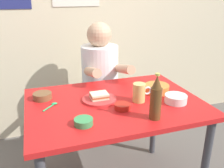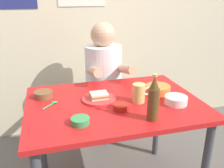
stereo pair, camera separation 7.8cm
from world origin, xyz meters
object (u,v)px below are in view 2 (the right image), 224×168
beer_mug (139,93)px  beer_bottle (153,100)px  soup_bowl_orange (158,89)px  dining_table (114,114)px  stool (104,111)px  sandwich (99,95)px  plate_orange (99,99)px  person_seated (104,69)px

beer_mug → beer_bottle: size_ratio=0.48×
beer_bottle → soup_bowl_orange: 0.39m
dining_table → stool: bearing=82.6°
dining_table → beer_mug: size_ratio=8.73×
dining_table → sandwich: (-0.09, 0.04, 0.13)m
plate_orange → beer_bottle: 0.41m
person_seated → beer_bottle: bearing=-86.4°
sandwich → beer_mug: bearing=-21.5°
plate_orange → beer_mug: beer_mug is taller
stool → person_seated: bearing=-90.0°
soup_bowl_orange → sandwich: bearing=-179.2°
stool → soup_bowl_orange: bearing=-66.9°
dining_table → beer_bottle: bearing=-64.1°
dining_table → person_seated: size_ratio=1.53×
stool → beer_mug: beer_mug is taller
person_seated → plate_orange: person_seated is taller
beer_mug → sandwich: bearing=158.5°
stool → soup_bowl_orange: size_ratio=2.65×
stool → sandwich: size_ratio=4.09×
stool → sandwich: bearing=-106.2°
dining_table → sandwich: 0.16m
soup_bowl_orange → plate_orange: bearing=-179.2°
stool → dining_table: bearing=-97.4°
stool → person_seated: person_seated is taller
soup_bowl_orange → beer_bottle: bearing=-119.8°
person_seated → plate_orange: size_ratio=3.27×
plate_orange → stool: bearing=73.8°
stool → beer_bottle: beer_bottle is taller
sandwich → beer_bottle: beer_bottle is taller
dining_table → beer_bottle: size_ratio=4.20×
plate_orange → soup_bowl_orange: size_ratio=1.29×
beer_mug → beer_bottle: (-0.01, -0.23, 0.06)m
sandwich → stool: bearing=73.8°
soup_bowl_orange → beer_mug: bearing=-150.9°
beer_mug → plate_orange: bearing=158.5°
plate_orange → soup_bowl_orange: soup_bowl_orange is taller
stool → plate_orange: plate_orange is taller
sandwich → beer_mug: size_ratio=0.87×
plate_orange → dining_table: bearing=-26.6°
dining_table → beer_mug: bearing=-18.3°
dining_table → stool: size_ratio=2.44×
plate_orange → sandwich: sandwich is taller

